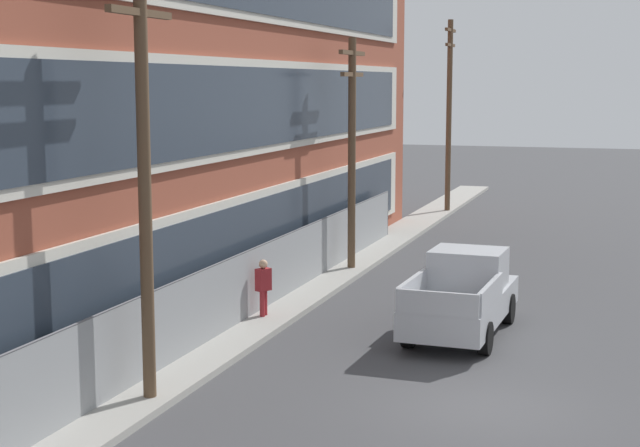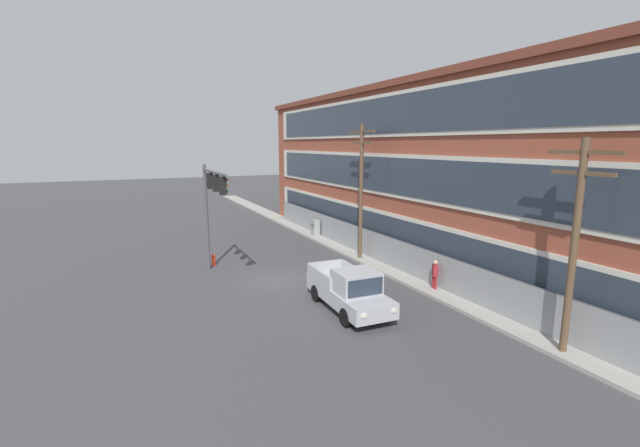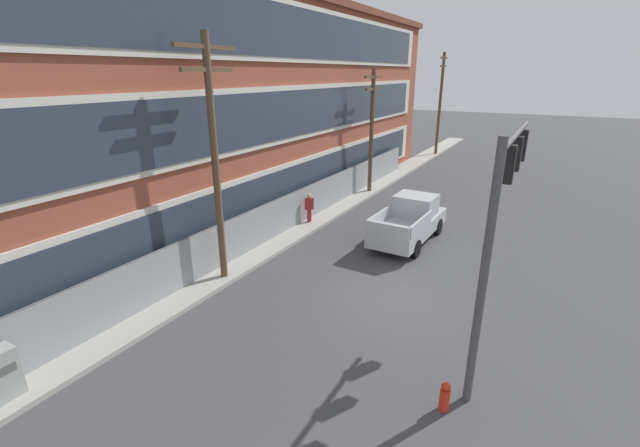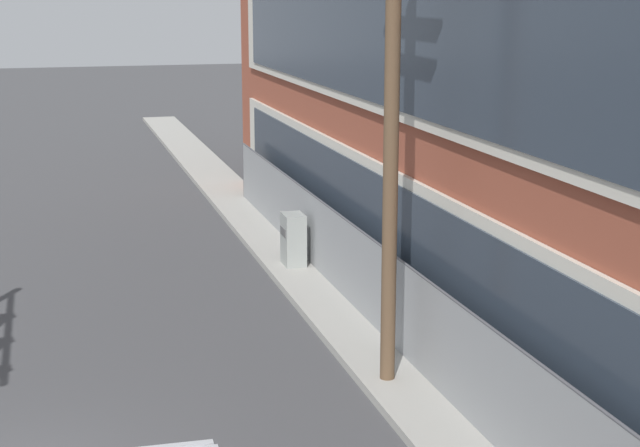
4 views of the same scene
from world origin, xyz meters
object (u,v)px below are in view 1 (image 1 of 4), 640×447
at_px(utility_pole_near_corner, 144,156).
at_px(utility_pole_far_east, 449,109).
at_px(pedestrian_near_cabinet, 263,286).
at_px(pickup_truck_silver, 463,296).
at_px(utility_pole_midblock, 352,143).

height_order(utility_pole_near_corner, utility_pole_far_east, utility_pole_far_east).
bearing_deg(pedestrian_near_cabinet, pickup_truck_silver, -85.58).
bearing_deg(utility_pole_near_corner, pickup_truck_silver, -33.55).
height_order(pickup_truck_silver, utility_pole_far_east, utility_pole_far_east).
bearing_deg(pedestrian_near_cabinet, utility_pole_midblock, -2.16).
distance_m(utility_pole_near_corner, utility_pole_midblock, 14.48).
bearing_deg(utility_pole_midblock, utility_pole_near_corner, -179.77).
xyz_separation_m(utility_pole_midblock, utility_pole_far_east, (15.80, -0.26, 0.70)).
bearing_deg(pedestrian_near_cabinet, utility_pole_far_east, -1.32).
relative_size(utility_pole_near_corner, utility_pole_midblock, 1.13).
relative_size(pickup_truck_silver, utility_pole_near_corner, 0.62).
height_order(utility_pole_near_corner, utility_pole_midblock, utility_pole_near_corner).
height_order(utility_pole_midblock, utility_pole_far_east, utility_pole_far_east).
bearing_deg(pickup_truck_silver, utility_pole_near_corner, 146.45).
bearing_deg(utility_pole_near_corner, utility_pole_far_east, -0.38).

